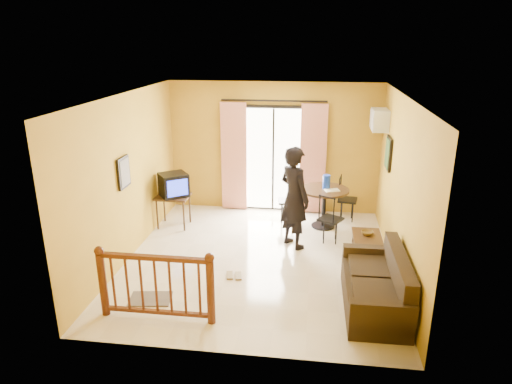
# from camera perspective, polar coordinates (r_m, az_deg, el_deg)

# --- Properties ---
(ground) EXTENTS (5.00, 5.00, 0.00)m
(ground) POSITION_cam_1_polar(r_m,az_deg,el_deg) (7.99, 0.35, -8.46)
(ground) COLOR beige
(ground) RESTS_ON ground
(room_shell) EXTENTS (5.00, 5.00, 5.00)m
(room_shell) POSITION_cam_1_polar(r_m,az_deg,el_deg) (7.36, 0.37, 3.40)
(room_shell) COLOR white
(room_shell) RESTS_ON ground
(balcony_door) EXTENTS (2.25, 0.14, 2.46)m
(balcony_door) POSITION_cam_1_polar(r_m,az_deg,el_deg) (9.83, 2.16, 4.22)
(balcony_door) COLOR black
(balcony_door) RESTS_ON ground
(tv_table) EXTENTS (0.65, 0.54, 0.65)m
(tv_table) POSITION_cam_1_polar(r_m,az_deg,el_deg) (9.30, -10.33, -0.90)
(tv_table) COLOR black
(tv_table) RESTS_ON ground
(television) EXTENTS (0.68, 0.67, 0.46)m
(television) POSITION_cam_1_polar(r_m,az_deg,el_deg) (9.19, -10.25, 0.90)
(television) COLOR black
(television) RESTS_ON tv_table
(picture_left) EXTENTS (0.05, 0.42, 0.52)m
(picture_left) POSITION_cam_1_polar(r_m,az_deg,el_deg) (7.81, -16.19, 2.37)
(picture_left) COLOR black
(picture_left) RESTS_ON room_shell
(dining_table) EXTENTS (0.97, 0.97, 0.81)m
(dining_table) POSITION_cam_1_polar(r_m,az_deg,el_deg) (9.19, 8.54, -0.60)
(dining_table) COLOR black
(dining_table) RESTS_ON ground
(water_jug) EXTENTS (0.15, 0.15, 0.28)m
(water_jug) POSITION_cam_1_polar(r_m,az_deg,el_deg) (9.11, 8.80, 1.25)
(water_jug) COLOR #1439C3
(water_jug) RESTS_ON dining_table
(serving_tray) EXTENTS (0.32, 0.26, 0.02)m
(serving_tray) POSITION_cam_1_polar(r_m,az_deg,el_deg) (9.04, 9.48, 0.21)
(serving_tray) COLOR beige
(serving_tray) RESTS_ON dining_table
(dining_chairs) EXTENTS (1.68, 1.63, 0.95)m
(dining_chairs) POSITION_cam_1_polar(r_m,az_deg,el_deg) (9.38, 8.08, -4.35)
(dining_chairs) COLOR black
(dining_chairs) RESTS_ON ground
(air_conditioner) EXTENTS (0.31, 0.60, 0.40)m
(air_conditioner) POSITION_cam_1_polar(r_m,az_deg,el_deg) (9.20, 15.17, 8.71)
(air_conditioner) COLOR silver
(air_conditioner) RESTS_ON room_shell
(botanical_print) EXTENTS (0.05, 0.50, 0.60)m
(botanical_print) POSITION_cam_1_polar(r_m,az_deg,el_deg) (8.68, 16.21, 4.67)
(botanical_print) COLOR black
(botanical_print) RESTS_ON room_shell
(coffee_table) EXTENTS (0.49, 0.88, 0.39)m
(coffee_table) POSITION_cam_1_polar(r_m,az_deg,el_deg) (8.17, 13.71, -6.37)
(coffee_table) COLOR black
(coffee_table) RESTS_ON ground
(bowl) EXTENTS (0.21, 0.21, 0.07)m
(bowl) POSITION_cam_1_polar(r_m,az_deg,el_deg) (8.21, 13.72, -4.99)
(bowl) COLOR brown
(bowl) RESTS_ON coffee_table
(sofa) EXTENTS (0.84, 1.77, 0.84)m
(sofa) POSITION_cam_1_polar(r_m,az_deg,el_deg) (6.76, 15.07, -11.56)
(sofa) COLOR black
(sofa) RESTS_ON ground
(standing_person) EXTENTS (0.80, 0.80, 1.88)m
(standing_person) POSITION_cam_1_polar(r_m,az_deg,el_deg) (8.18, 4.79, -0.69)
(standing_person) COLOR black
(standing_person) RESTS_ON ground
(stair_balustrade) EXTENTS (1.63, 0.13, 1.04)m
(stair_balustrade) POSITION_cam_1_polar(r_m,az_deg,el_deg) (6.34, -12.46, -10.91)
(stair_balustrade) COLOR #471E0F
(stair_balustrade) RESTS_ON ground
(doormat) EXTENTS (0.65, 0.48, 0.02)m
(doormat) POSITION_cam_1_polar(r_m,az_deg,el_deg) (7.06, -13.06, -12.87)
(doormat) COLOR #5A5048
(doormat) RESTS_ON ground
(sandals) EXTENTS (0.29, 0.27, 0.03)m
(sandals) POSITION_cam_1_polar(r_m,az_deg,el_deg) (7.47, -2.77, -10.40)
(sandals) COLOR brown
(sandals) RESTS_ON ground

